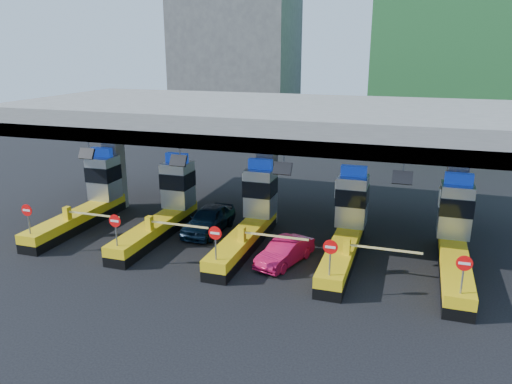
% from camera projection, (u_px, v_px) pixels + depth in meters
% --- Properties ---
extents(ground, '(120.00, 120.00, 0.00)m').
position_uv_depth(ground, '(250.00, 243.00, 26.33)').
color(ground, black).
rests_on(ground, ground).
extents(toll_canopy, '(28.00, 12.09, 7.00)m').
position_uv_depth(toll_canopy, '(267.00, 120.00, 27.22)').
color(toll_canopy, slate).
rests_on(toll_canopy, ground).
extents(toll_lane_far_left, '(4.43, 8.00, 4.16)m').
position_uv_depth(toll_lane_far_left, '(90.00, 199.00, 29.18)').
color(toll_lane_far_left, black).
rests_on(toll_lane_far_left, ground).
extents(toll_lane_left, '(4.43, 8.00, 4.16)m').
position_uv_depth(toll_lane_left, '(166.00, 207.00, 27.68)').
color(toll_lane_left, black).
rests_on(toll_lane_left, ground).
extents(toll_lane_center, '(4.43, 8.00, 4.16)m').
position_uv_depth(toll_lane_center, '(252.00, 216.00, 26.19)').
color(toll_lane_center, black).
rests_on(toll_lane_center, ground).
extents(toll_lane_right, '(4.43, 8.00, 4.16)m').
position_uv_depth(toll_lane_right, '(347.00, 227.00, 24.69)').
color(toll_lane_right, black).
rests_on(toll_lane_right, ground).
extents(toll_lane_far_right, '(4.43, 8.00, 4.16)m').
position_uv_depth(toll_lane_far_right, '(455.00, 238.00, 23.20)').
color(toll_lane_far_right, black).
rests_on(toll_lane_far_right, ground).
extents(bg_building_scaffold, '(18.00, 12.00, 28.00)m').
position_uv_depth(bg_building_scaffold, '(474.00, 3.00, 47.98)').
color(bg_building_scaffold, '#1E5926').
rests_on(bg_building_scaffold, ground).
extents(bg_building_concrete, '(14.00, 10.00, 18.00)m').
position_uv_depth(bg_building_concrete, '(236.00, 55.00, 60.81)').
color(bg_building_concrete, '#4C4C49').
rests_on(bg_building_concrete, ground).
extents(van, '(1.92, 4.42, 1.48)m').
position_uv_depth(van, '(209.00, 220.00, 27.66)').
color(van, black).
rests_on(van, ground).
extents(red_car, '(2.28, 3.83, 1.19)m').
position_uv_depth(red_car, '(285.00, 252.00, 23.68)').
color(red_car, '#AB0D38').
rests_on(red_car, ground).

